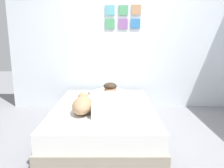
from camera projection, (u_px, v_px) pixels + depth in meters
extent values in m
plane|color=gray|center=(128.00, 144.00, 2.64)|extent=(12.27, 12.27, 0.00)
cube|color=silver|center=(123.00, 41.00, 3.93)|extent=(4.14, 0.10, 2.50)
cube|color=#4C9966|center=(111.00, 24.00, 3.81)|extent=(0.17, 0.02, 0.17)
cube|color=#8C5999|center=(124.00, 24.00, 3.80)|extent=(0.17, 0.02, 0.17)
cube|color=#3372B2|center=(136.00, 24.00, 3.80)|extent=(0.17, 0.02, 0.17)
cube|color=#59A5B2|center=(111.00, 10.00, 3.76)|extent=(0.17, 0.02, 0.17)
cube|color=#4C9966|center=(124.00, 10.00, 3.76)|extent=(0.17, 0.02, 0.17)
cube|color=tan|center=(137.00, 10.00, 3.75)|extent=(0.17, 0.02, 0.17)
cube|color=gray|center=(105.00, 126.00, 3.01)|extent=(1.38, 1.90, 0.15)
cube|color=white|center=(105.00, 113.00, 2.97)|extent=(1.34, 1.84, 0.22)
ellipsoid|color=white|center=(111.00, 91.00, 3.55)|extent=(0.52, 0.32, 0.11)
cube|color=white|center=(111.00, 104.00, 2.72)|extent=(0.42, 0.64, 0.18)
ellipsoid|color=tan|center=(111.00, 96.00, 3.05)|extent=(0.32, 0.20, 0.16)
sphere|color=tan|center=(111.00, 91.00, 3.20)|extent=(0.19, 0.19, 0.19)
ellipsoid|color=#332619|center=(111.00, 86.00, 3.18)|extent=(0.20, 0.20, 0.10)
cylinder|color=tan|center=(105.00, 95.00, 3.19)|extent=(0.23, 0.07, 0.14)
cylinder|color=tan|center=(118.00, 95.00, 3.19)|extent=(0.23, 0.07, 0.14)
ellipsoid|color=#9E7A56|center=(84.00, 105.00, 2.66)|extent=(0.26, 0.48, 0.20)
sphere|color=#9E7A56|center=(84.00, 98.00, 2.91)|extent=(0.15, 0.15, 0.15)
cone|color=#7E6145|center=(83.00, 93.00, 2.91)|extent=(0.05, 0.05, 0.05)
cone|color=#7E6145|center=(90.00, 93.00, 2.91)|extent=(0.05, 0.05, 0.05)
cylinder|color=teal|center=(120.00, 96.00, 3.30)|extent=(0.09, 0.09, 0.07)
torus|color=teal|center=(123.00, 96.00, 3.30)|extent=(0.05, 0.01, 0.05)
cube|color=black|center=(119.00, 108.00, 2.87)|extent=(0.07, 0.14, 0.01)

